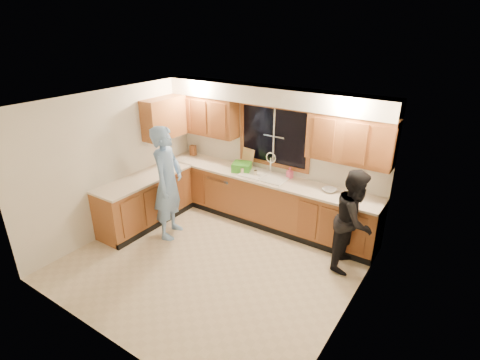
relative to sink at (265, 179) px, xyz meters
The scene contains 26 objects.
floor 1.82m from the sink, 90.00° to the right, with size 4.20×4.20×0.00m, color beige.
ceiling 2.29m from the sink, 90.00° to the right, with size 4.20×4.20×0.00m, color silver.
wall_back 0.49m from the sink, 90.00° to the left, with size 4.20×4.20×0.00m, color silver.
wall_left 2.67m from the sink, 142.62° to the right, with size 3.80×3.80×0.00m, color silver.
wall_right 2.67m from the sink, 37.38° to the right, with size 3.80×3.80×0.00m, color silver.
base_cabinets_back 0.42m from the sink, 90.00° to the right, with size 4.20×0.60×0.88m, color #9D5A2D.
base_cabinets_left 2.23m from the sink, 145.12° to the right, with size 0.60×1.90×0.88m, color #9D5A2D.
countertop_back 0.04m from the sink, 90.00° to the right, with size 4.20×0.63×0.04m, color silver.
countertop_left 2.18m from the sink, 144.90° to the right, with size 0.63×1.90×0.04m, color silver.
upper_cabinets_left 1.72m from the sink, behind, with size 1.35×0.33×0.75m, color #9D5A2D.
upper_cabinets_right 1.72m from the sink, ahead, with size 1.35×0.33×0.75m, color #9D5A2D.
upper_cabinets_return 2.21m from the sink, 165.94° to the right, with size 0.33×0.90×0.75m, color #9D5A2D.
soffit 1.49m from the sink, 90.00° to the left, with size 4.20×0.35×0.30m, color white.
window_frame 0.79m from the sink, 90.00° to the left, with size 1.44×0.03×1.14m.
sink is the anchor object (origin of this frame).
dishwasher 0.96m from the sink, behind, with size 0.60×0.56×0.82m, color white.
stove 2.60m from the sink, 134.61° to the right, with size 0.58×0.75×0.90m, color white.
man 1.74m from the sink, 131.03° to the right, with size 0.72×0.47×1.97m, color #75A2DE.
woman 1.85m from the sink, 13.99° to the right, with size 0.77×0.60×1.58m, color black.
knife_block 1.84m from the sink, behind, with size 0.11×0.10×0.21m, color brown.
cutting_board 0.60m from the sink, 157.99° to the left, with size 0.28×0.02×0.37m, color tan.
dish_crate 0.51m from the sink, behind, with size 0.34×0.31×0.16m, color #379326.
soap_bottle 0.47m from the sink, 23.44° to the left, with size 0.09×0.09×0.20m, color #F65D88.
bowl 1.21m from the sink, ahead, with size 0.23×0.23×0.06m, color silver.
can_left 0.44m from the sink, 160.54° to the right, with size 0.07×0.07×0.12m, color beige.
can_right 0.21m from the sink, 148.84° to the right, with size 0.06×0.06×0.11m, color beige.
Camera 1 is at (3.09, -3.82, 3.53)m, focal length 28.00 mm.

